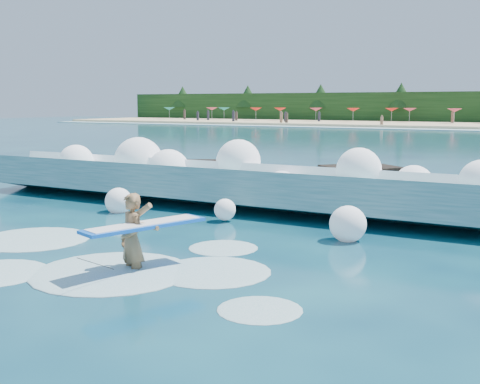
{
  "coord_description": "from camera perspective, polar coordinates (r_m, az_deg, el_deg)",
  "views": [
    {
      "loc": [
        8.36,
        -10.08,
        3.26
      ],
      "look_at": [
        1.5,
        2.0,
        1.2
      ],
      "focal_mm": 45.0,
      "sensor_mm": 36.0,
      "label": 1
    }
  ],
  "objects": [
    {
      "name": "breaking_wave",
      "position": [
        18.87,
        1.32,
        0.35
      ],
      "size": [
        20.09,
        3.06,
        1.73
      ],
      "color": "teal",
      "rests_on": "ground"
    },
    {
      "name": "surfer_with_board",
      "position": [
        11.88,
        -9.95,
        -4.22
      ],
      "size": [
        1.37,
        3.0,
        1.85
      ],
      "color": "olive",
      "rests_on": "ground"
    },
    {
      "name": "rock_cluster",
      "position": [
        20.25,
        2.67,
        0.54
      ],
      "size": [
        8.66,
        3.42,
        1.51
      ],
      "color": "black",
      "rests_on": "ground"
    },
    {
      "name": "wave_spray",
      "position": [
        19.31,
        -1.72,
        2.01
      ],
      "size": [
        14.9,
        4.78,
        2.17
      ],
      "color": "white",
      "rests_on": "ground"
    },
    {
      "name": "ground",
      "position": [
        13.49,
        -9.83,
        -5.67
      ],
      "size": [
        200.0,
        200.0,
        0.0
      ],
      "primitive_type": "plane",
      "color": "#082A42",
      "rests_on": "ground"
    },
    {
      "name": "surf_foam",
      "position": [
        12.86,
        -13.08,
        -6.48
      ],
      "size": [
        9.18,
        5.76,
        0.16
      ],
      "color": "silver",
      "rests_on": "ground"
    },
    {
      "name": "beachgoers",
      "position": [
        88.31,
        17.05,
        6.67
      ],
      "size": [
        106.27,
        12.94,
        1.93
      ],
      "color": "#3F332D",
      "rests_on": "ground"
    }
  ]
}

